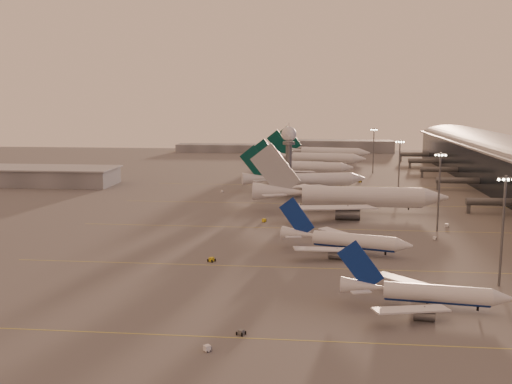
# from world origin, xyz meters

# --- Properties ---
(ground) EXTENTS (700.00, 700.00, 0.00)m
(ground) POSITION_xyz_m (0.00, 0.00, 0.00)
(ground) COLOR #4E4C4B
(ground) RESTS_ON ground
(taxiway_markings) EXTENTS (180.00, 185.25, 0.02)m
(taxiway_markings) POSITION_xyz_m (30.00, 56.00, 0.01)
(taxiway_markings) COLOR gold
(taxiway_markings) RESTS_ON ground
(hangar) EXTENTS (82.00, 27.00, 8.50)m
(hangar) POSITION_xyz_m (-120.00, 140.00, 4.32)
(hangar) COLOR slate
(hangar) RESTS_ON ground
(radar_tower) EXTENTS (6.40, 6.40, 31.10)m
(radar_tower) POSITION_xyz_m (5.00, 120.00, 20.95)
(radar_tower) COLOR #53565B
(radar_tower) RESTS_ON ground
(mast_a) EXTENTS (3.60, 0.56, 25.00)m
(mast_a) POSITION_xyz_m (58.00, 0.00, 13.74)
(mast_a) COLOR #53565B
(mast_a) RESTS_ON ground
(mast_b) EXTENTS (3.60, 0.56, 25.00)m
(mast_b) POSITION_xyz_m (55.00, 55.00, 13.74)
(mast_b) COLOR #53565B
(mast_b) RESTS_ON ground
(mast_c) EXTENTS (3.60, 0.56, 25.00)m
(mast_c) POSITION_xyz_m (50.00, 110.00, 13.74)
(mast_c) COLOR #53565B
(mast_c) RESTS_ON ground
(mast_d) EXTENTS (3.60, 0.56, 25.00)m
(mast_d) POSITION_xyz_m (48.00, 200.00, 13.74)
(mast_d) COLOR #53565B
(mast_d) RESTS_ON ground
(distant_horizon) EXTENTS (165.00, 37.50, 9.00)m
(distant_horizon) POSITION_xyz_m (2.62, 325.14, 3.89)
(distant_horizon) COLOR slate
(distant_horizon) RESTS_ON ground
(narrowbody_near) EXTENTS (34.15, 27.11, 13.37)m
(narrowbody_near) POSITION_xyz_m (38.62, -16.78, 2.71)
(narrowbody_near) COLOR silver
(narrowbody_near) RESTS_ON ground
(narrowbody_mid) EXTENTS (36.05, 28.35, 14.47)m
(narrowbody_mid) POSITION_xyz_m (24.77, 25.47, 2.93)
(narrowbody_mid) COLOR silver
(narrowbody_mid) RESTS_ON ground
(widebody_white) EXTENTS (71.92, 57.56, 25.29)m
(widebody_white) POSITION_xyz_m (29.08, 84.27, 4.38)
(widebody_white) COLOR silver
(widebody_white) RESTS_ON ground
(greentail_a) EXTENTS (56.78, 45.32, 20.99)m
(greentail_a) POSITION_xyz_m (11.76, 134.07, 3.71)
(greentail_a) COLOR silver
(greentail_a) RESTS_ON ground
(greentail_b) EXTENTS (54.23, 43.70, 19.69)m
(greentail_b) POSITION_xyz_m (10.14, 186.19, 3.48)
(greentail_b) COLOR silver
(greentail_b) RESTS_ON ground
(greentail_c) EXTENTS (60.35, 48.38, 22.04)m
(greentail_c) POSITION_xyz_m (16.77, 229.59, 3.89)
(greentail_c) COLOR silver
(greentail_c) RESTS_ON ground
(greentail_d) EXTENTS (62.18, 49.80, 22.75)m
(greentail_d) POSITION_xyz_m (21.66, 266.83, 4.02)
(greentail_d) COLOR silver
(greentail_d) RESTS_ON ground
(gsv_truck_a) EXTENTS (5.23, 4.95, 2.14)m
(gsv_truck_a) POSITION_xyz_m (-0.53, -40.83, 1.09)
(gsv_truck_a) COLOR white
(gsv_truck_a) RESTS_ON ground
(gsv_tug_near) EXTENTS (3.10, 3.61, 0.89)m
(gsv_tug_near) POSITION_xyz_m (3.90, -33.66, 0.46)
(gsv_tug_near) COLOR #56595B
(gsv_tug_near) RESTS_ON ground
(gsv_tug_mid) EXTENTS (4.25, 3.67, 1.04)m
(gsv_tug_mid) POSITION_xyz_m (-9.68, 13.10, 0.54)
(gsv_tug_mid) COLOR gold
(gsv_tug_mid) RESTS_ON ground
(gsv_truck_b) EXTENTS (5.00, 3.51, 1.91)m
(gsv_truck_b) POSITION_xyz_m (52.40, 43.14, 0.97)
(gsv_truck_b) COLOR white
(gsv_truck_b) RESTS_ON ground
(gsv_truck_c) EXTENTS (5.26, 5.98, 2.38)m
(gsv_truck_c) POSITION_xyz_m (-0.26, 63.91, 1.22)
(gsv_truck_c) COLOR gold
(gsv_truck_c) RESTS_ON ground
(gsv_catering_b) EXTENTS (5.28, 2.73, 4.22)m
(gsv_catering_b) POSITION_xyz_m (59.60, 62.00, 2.11)
(gsv_catering_b) COLOR white
(gsv_catering_b) RESTS_ON ground
(gsv_tug_far) EXTENTS (4.31, 4.55, 1.13)m
(gsv_tug_far) POSITION_xyz_m (10.02, 93.57, 0.58)
(gsv_tug_far) COLOR white
(gsv_tug_far) RESTS_ON ground
(gsv_truck_d) EXTENTS (2.64, 5.12, 1.97)m
(gsv_truck_d) POSITION_xyz_m (-24.65, 125.56, 1.00)
(gsv_truck_d) COLOR white
(gsv_truck_d) RESTS_ON ground
(gsv_tug_hangar) EXTENTS (4.54, 3.77, 1.12)m
(gsv_tug_hangar) POSITION_xyz_m (38.25, 162.78, 0.58)
(gsv_tug_hangar) COLOR gold
(gsv_tug_hangar) RESTS_ON ground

